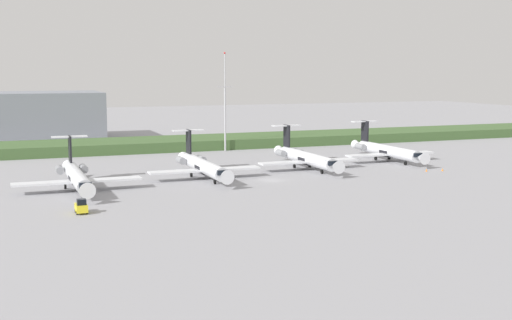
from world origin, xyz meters
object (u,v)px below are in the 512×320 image
object	(u,v)px
safety_cone_front_marker	(426,170)
safety_cone_mid_marker	(442,170)
regional_jet_nearest	(77,176)
regional_jet_fourth	(387,150)
baggage_tug	(81,207)
antenna_mast	(225,111)
regional_jet_second	(203,166)
regional_jet_third	(306,157)

from	to	relation	value
safety_cone_front_marker	safety_cone_mid_marker	size ratio (longest dim) A/B	1.00
regional_jet_nearest	regional_jet_fourth	bearing A→B (deg)	10.31
safety_cone_mid_marker	baggage_tug	bearing A→B (deg)	-168.45
regional_jet_nearest	antenna_mast	distance (m)	65.07
regional_jet_fourth	safety_cone_mid_marker	world-z (taller)	regional_jet_fourth
regional_jet_second	regional_jet_fourth	xyz separation A→B (m)	(48.87, 8.70, 0.00)
regional_jet_nearest	regional_jet_second	size ratio (longest dim) A/B	1.00
regional_jet_third	baggage_tug	distance (m)	59.91
regional_jet_second	regional_jet_third	bearing A→B (deg)	8.92
regional_jet_nearest	safety_cone_mid_marker	bearing A→B (deg)	-3.70
regional_jet_nearest	safety_cone_mid_marker	distance (m)	76.95
regional_jet_second	safety_cone_mid_marker	bearing A→B (deg)	-10.76
regional_jet_fourth	regional_jet_nearest	bearing A→B (deg)	-169.69
regional_jet_third	regional_jet_fourth	bearing A→B (deg)	11.32
regional_jet_nearest	antenna_mast	world-z (taller)	antenna_mast
safety_cone_mid_marker	regional_jet_second	bearing A→B (deg)	169.24
regional_jet_second	safety_cone_front_marker	world-z (taller)	regional_jet_second
regional_jet_fourth	antenna_mast	bearing A→B (deg)	131.88
antenna_mast	baggage_tug	world-z (taller)	antenna_mast
regional_jet_nearest	regional_jet_third	xyz separation A→B (m)	(50.34, 8.72, 0.00)
antenna_mast	safety_cone_front_marker	size ratio (longest dim) A/B	48.29
regional_jet_second	baggage_tug	bearing A→B (deg)	-136.35
regional_jet_second	antenna_mast	size ratio (longest dim) A/B	1.17
baggage_tug	safety_cone_mid_marker	xyz separation A→B (m)	(78.42, 16.03, -0.73)
regional_jet_fourth	baggage_tug	world-z (taller)	regional_jet_fourth
safety_cone_mid_marker	safety_cone_front_marker	bearing A→B (deg)	170.49
regional_jet_second	baggage_tug	world-z (taller)	regional_jet_second
antenna_mast	baggage_tug	bearing A→B (deg)	-124.16
regional_jet_second	regional_jet_fourth	distance (m)	49.64
regional_jet_second	antenna_mast	xyz separation A→B (m)	(18.98, 42.04, 8.43)
safety_cone_front_marker	regional_jet_second	bearing A→B (deg)	169.14
regional_jet_second	safety_cone_front_marker	distance (m)	48.59
regional_jet_nearest	regional_jet_third	bearing A→B (deg)	9.83
regional_jet_fourth	safety_cone_mid_marker	size ratio (longest dim) A/B	56.36
regional_jet_third	safety_cone_front_marker	size ratio (longest dim) A/B	56.36
regional_jet_second	safety_cone_mid_marker	size ratio (longest dim) A/B	56.36
regional_jet_nearest	baggage_tug	size ratio (longest dim) A/B	9.69
regional_jet_nearest	regional_jet_second	distance (m)	25.83
baggage_tug	safety_cone_mid_marker	world-z (taller)	baggage_tug
baggage_tug	regional_jet_fourth	bearing A→B (deg)	24.44
regional_jet_fourth	antenna_mast	size ratio (longest dim) A/B	1.17
regional_jet_second	regional_jet_third	distance (m)	25.27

